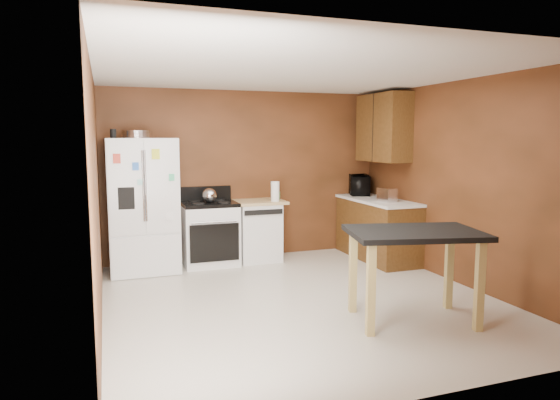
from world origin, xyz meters
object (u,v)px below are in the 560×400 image
roasting_pan (137,134)px  dishwasher (257,230)px  pen_cup (113,134)px  gas_range (210,233)px  kettle (209,196)px  paper_towel (275,191)px  toaster (387,195)px  island (414,244)px  refrigerator (143,206)px  green_canister (277,196)px  microwave (359,186)px

roasting_pan → dishwasher: bearing=1.7°
pen_cup → gas_range: 1.89m
kettle → paper_towel: size_ratio=0.72×
toaster → dishwasher: bearing=146.7°
gas_range → island: (1.44, -2.87, 0.31)m
gas_range → roasting_pan: bearing=-178.5°
toaster → gas_range: bearing=154.3°
toaster → refrigerator: size_ratio=0.15×
roasting_pan → dishwasher: (1.67, 0.05, -1.40)m
toaster → green_canister: bearing=141.6°
pen_cup → green_canister: (2.28, 0.24, -0.91)m
paper_towel → dishwasher: paper_towel is taller
green_canister → island: bearing=-81.8°
dishwasher → roasting_pan: bearing=-178.3°
pen_cup → microwave: size_ratio=0.22×
island → paper_towel: bearing=100.3°
roasting_pan → kettle: bearing=-3.2°
paper_towel → kettle: bearing=176.7°
paper_towel → toaster: paper_towel is taller
toaster → gas_range: gas_range is taller
pen_cup → dishwasher: pen_cup is taller
kettle → green_canister: (1.03, 0.12, -0.05)m
roasting_pan → paper_towel: (1.89, -0.11, -0.82)m
toaster → kettle: bearing=156.0°
refrigerator → island: 3.67m
green_canister → paper_towel: bearing=-115.5°
paper_towel → microwave: microwave is taller
green_canister → dishwasher: bearing=-177.4°
kettle → paper_towel: paper_towel is taller
refrigerator → dishwasher: (1.63, 0.09, -0.45)m
kettle → dishwasher: kettle is taller
paper_towel → island: size_ratio=0.20×
refrigerator → paper_towel: bearing=-2.2°
roasting_pan → paper_towel: bearing=-3.2°
microwave → dishwasher: size_ratio=0.59×
kettle → refrigerator: size_ratio=0.11×
green_canister → dishwasher: (-0.30, -0.01, -0.50)m
gas_range → refrigerator: bearing=-176.2°
kettle → microwave: microwave is taller
roasting_pan → island: roasting_pan is taller
dishwasher → island: 3.00m
roasting_pan → gas_range: bearing=1.5°
roasting_pan → pen_cup: size_ratio=3.47×
gas_range → island: bearing=-63.3°
microwave → gas_range: 2.52m
microwave → island: 3.19m
paper_towel → microwave: bearing=10.2°
dishwasher → island: size_ratio=0.63×
dishwasher → green_canister: bearing=2.6°
green_canister → kettle: bearing=-173.6°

